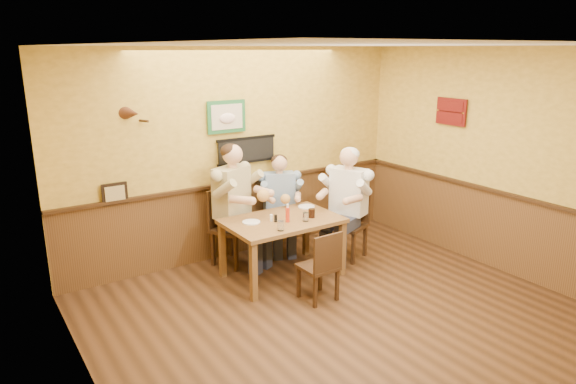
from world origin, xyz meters
name	(u,v)px	position (x,y,z in m)	size (l,w,h in m)	color
room	(364,163)	(0.13, 0.17, 1.69)	(5.02, 5.03, 2.81)	#362010
dining_table	(282,226)	(0.03, 1.50, 0.66)	(1.40, 0.90, 0.75)	brown
chair_back_left	(233,227)	(-0.30, 2.18, 0.51)	(0.47, 0.47, 1.02)	#3C2513
chair_back_right	(279,220)	(0.49, 2.28, 0.43)	(0.40, 0.40, 0.86)	#3C2513
chair_right_end	(348,224)	(1.09, 1.50, 0.48)	(0.44, 0.44, 0.96)	#3C2513
chair_near_side	(318,265)	(0.03, 0.75, 0.42)	(0.38, 0.38, 0.83)	#3C2513
diner_tan_shirt	(232,211)	(-0.30, 2.18, 0.73)	(0.67, 0.67, 1.45)	#C5B887
diner_blue_polo	(279,208)	(0.49, 2.28, 0.62)	(0.57, 0.57, 1.23)	#7892B4
diner_white_elder	(348,209)	(1.09, 1.50, 0.69)	(0.64, 0.64, 1.38)	silver
water_glass_left	(281,226)	(-0.20, 1.17, 0.81)	(0.08, 0.08, 0.11)	white
water_glass_mid	(306,217)	(0.23, 1.28, 0.80)	(0.07, 0.07, 0.11)	silver
cola_tumbler	(312,213)	(0.37, 1.35, 0.80)	(0.08, 0.08, 0.11)	black
hot_sauce_bottle	(288,214)	(0.03, 1.38, 0.85)	(0.05, 0.05, 0.20)	red
salt_shaker	(271,218)	(-0.12, 1.51, 0.79)	(0.03, 0.03, 0.09)	white
pepper_shaker	(276,218)	(-0.09, 1.45, 0.79)	(0.04, 0.04, 0.09)	black
plate_far_left	(251,222)	(-0.35, 1.60, 0.76)	(0.22, 0.22, 0.01)	white
plate_far_right	(306,207)	(0.57, 1.74, 0.76)	(0.22, 0.22, 0.01)	silver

